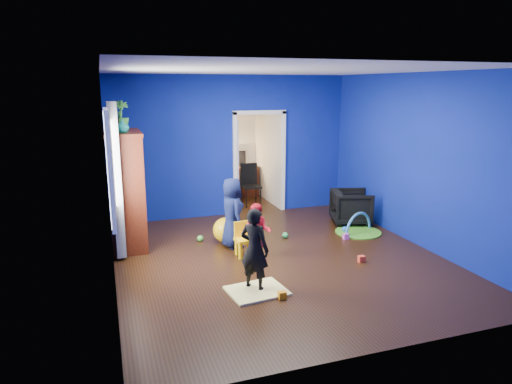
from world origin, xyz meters
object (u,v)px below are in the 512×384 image
object	(u,v)px
hopper_ball	(226,230)
play_mat	(358,232)
child_navy	(232,213)
toddler_red	(258,232)
vase	(122,126)
armchair	(351,207)
study_desk	(239,181)
kid_chair	(245,241)
child_black	(254,249)
tv_armoire	(126,190)
crt_tv	(128,187)
folding_chair	(251,186)

from	to	relation	value
hopper_ball	play_mat	distance (m)	2.51
child_navy	toddler_red	bearing A→B (deg)	-167.73
vase	armchair	bearing A→B (deg)	3.06
study_desk	armchair	bearing A→B (deg)	-63.59
vase	kid_chair	size ratio (longest dim) A/B	0.43
play_mat	child_black	bearing A→B (deg)	-147.16
toddler_red	hopper_ball	distance (m)	1.00
study_desk	toddler_red	bearing A→B (deg)	-102.67
child_black	play_mat	world-z (taller)	child_black
tv_armoire	kid_chair	size ratio (longest dim) A/B	3.92
vase	kid_chair	xyz separation A→B (m)	(1.73, -0.81, -1.82)
toddler_red	crt_tv	distance (m)	2.33
armchair	toddler_red	bearing A→B (deg)	133.86
toddler_red	play_mat	world-z (taller)	toddler_red
child_navy	hopper_ball	world-z (taller)	child_navy
kid_chair	child_black	bearing A→B (deg)	-105.32
child_black	tv_armoire	xyz separation A→B (m)	(-1.50, 2.33, 0.41)
vase	child_navy	bearing A→B (deg)	-11.04
armchair	folding_chair	distance (m)	2.44
play_mat	folding_chair	size ratio (longest dim) A/B	0.92
toddler_red	vase	distance (m)	2.68
toddler_red	study_desk	world-z (taller)	toddler_red
child_black	play_mat	distance (m)	3.15
vase	study_desk	size ratio (longest dim) A/B	0.24
armchair	kid_chair	xyz separation A→B (m)	(-2.54, -1.04, -0.09)
vase	play_mat	bearing A→B (deg)	-4.83
kid_chair	study_desk	bearing A→B (deg)	70.41
child_navy	tv_armoire	world-z (taller)	tv_armoire
kid_chair	armchair	bearing A→B (deg)	18.01
armchair	folding_chair	bearing A→B (deg)	52.90
toddler_red	folding_chair	world-z (taller)	folding_chair
toddler_red	crt_tv	world-z (taller)	crt_tv
armchair	child_navy	distance (m)	2.67
child_navy	armchair	bearing A→B (deg)	-83.36
crt_tv	play_mat	distance (m)	4.23
armchair	child_navy	world-z (taller)	child_navy
child_navy	vase	xyz separation A→B (m)	(-1.67, 0.33, 1.47)
child_navy	play_mat	world-z (taller)	child_navy
child_black	hopper_ball	xyz separation A→B (m)	(0.12, 1.95, -0.34)
armchair	hopper_ball	distance (m)	2.67
child_black	crt_tv	size ratio (longest dim) A/B	1.62
armchair	child_black	distance (m)	3.58
tv_armoire	play_mat	world-z (taller)	tv_armoire
study_desk	folding_chair	size ratio (longest dim) A/B	0.96
armchair	study_desk	distance (m)	3.26
child_navy	vase	bearing A→B (deg)	73.61
toddler_red	vase	bearing A→B (deg)	179.08
vase	kid_chair	distance (m)	2.64
crt_tv	hopper_ball	bearing A→B (deg)	-13.38
armchair	play_mat	xyz separation A→B (m)	(-0.17, -0.57, -0.33)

